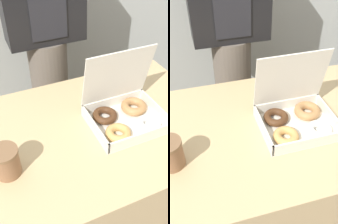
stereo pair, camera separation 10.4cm
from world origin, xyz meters
The scene contains 5 objects.
ground_plane centered at (0.00, 0.00, 0.00)m, with size 14.00×14.00×0.00m, color #665B51.
table centered at (0.00, 0.00, 0.37)m, with size 1.07×0.73×0.74m.
donut_box centered at (0.12, -0.02, 0.79)m, with size 0.30×0.25×0.29m.
coffee_cup centered at (-0.38, -0.09, 0.80)m, with size 0.09×0.09×0.11m.
person_customer centered at (0.00, 0.67, 0.89)m, with size 0.43×0.24×1.62m.
Camera 2 is at (-0.27, -0.74, 1.49)m, focal length 42.00 mm.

